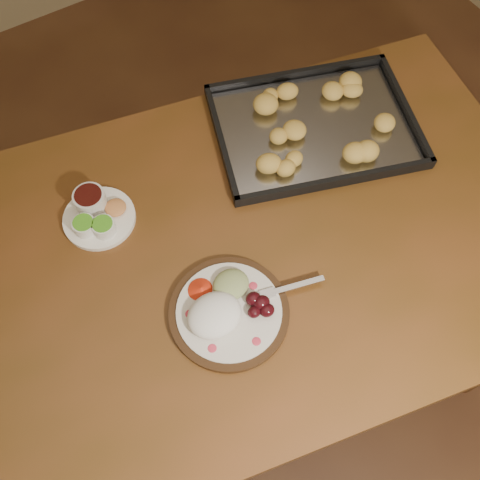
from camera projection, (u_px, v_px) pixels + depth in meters
ground at (231, 375)px, 1.80m from camera, size 4.00×4.00×0.00m
dining_table at (230, 267)px, 1.27m from camera, size 1.65×1.18×0.75m
dinner_plate at (226, 310)px, 1.10m from camera, size 0.34×0.25×0.06m
condiment_saucer at (96, 214)px, 1.20m from camera, size 0.16×0.16×0.06m
baking_tray at (315, 125)px, 1.33m from camera, size 0.58×0.50×0.05m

